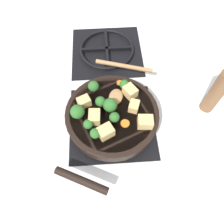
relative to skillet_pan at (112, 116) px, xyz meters
name	(u,v)px	position (x,y,z in m)	size (l,w,h in m)	color
ground_plane	(112,123)	(0.00, 0.00, -0.06)	(2.40, 2.40, 0.00)	white
front_burner_grate	(112,121)	(0.00, 0.00, -0.04)	(0.31, 0.31, 0.03)	black
rear_burner_grate	(107,50)	(0.00, 0.36, -0.04)	(0.31, 0.31, 0.03)	black
skillet_pan	(112,116)	(0.00, 0.00, 0.00)	(0.35, 0.43, 0.05)	black
wooden_spoon	(120,79)	(0.04, 0.13, 0.03)	(0.22, 0.22, 0.02)	#A87A4C
tofu_cube_center_large	(134,106)	(0.08, 0.01, 0.04)	(0.04, 0.03, 0.03)	#DBB770
tofu_cube_near_handle	(84,102)	(-0.09, 0.04, 0.04)	(0.04, 0.03, 0.03)	#DBB770
tofu_cube_east_chunk	(106,132)	(-0.02, -0.08, 0.04)	(0.05, 0.04, 0.04)	#DBB770
tofu_cube_west_chunk	(95,117)	(-0.06, -0.02, 0.04)	(0.05, 0.04, 0.04)	#DBB770
tofu_cube_back_piece	(145,122)	(0.10, -0.05, 0.04)	(0.05, 0.04, 0.04)	#DBB770
tofu_cube_front_piece	(130,92)	(0.07, 0.07, 0.04)	(0.05, 0.04, 0.04)	#DBB770
broccoli_floret_near_spoon	(114,117)	(0.01, -0.03, 0.05)	(0.03, 0.03, 0.04)	#709956
broccoli_floret_center_top	(110,105)	(0.00, 0.01, 0.05)	(0.05, 0.05, 0.05)	#709956
broccoli_floret_east_rim	(124,84)	(0.05, 0.10, 0.05)	(0.03, 0.03, 0.04)	#709956
broccoli_floret_west_rim	(95,133)	(-0.06, -0.08, 0.05)	(0.03, 0.03, 0.04)	#709956
broccoli_floret_north_edge	(100,102)	(-0.04, 0.03, 0.05)	(0.03, 0.03, 0.04)	#709956
broccoli_floret_south_cluster	(93,86)	(-0.06, 0.09, 0.05)	(0.04, 0.04, 0.05)	#709956
broccoli_floret_mid_floret	(77,112)	(-0.11, -0.01, 0.05)	(0.05, 0.05, 0.05)	#709956
broccoli_floret_small_inner	(88,124)	(-0.08, -0.05, 0.05)	(0.03, 0.03, 0.04)	#709956
carrot_slice_orange_thin	(120,83)	(0.04, 0.12, 0.03)	(0.02, 0.02, 0.01)	orange
carrot_slice_near_center	(125,123)	(0.04, -0.05, 0.03)	(0.03, 0.03, 0.01)	orange
pepper_mill	(217,91)	(0.37, 0.05, 0.05)	(0.05, 0.05, 0.23)	brown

